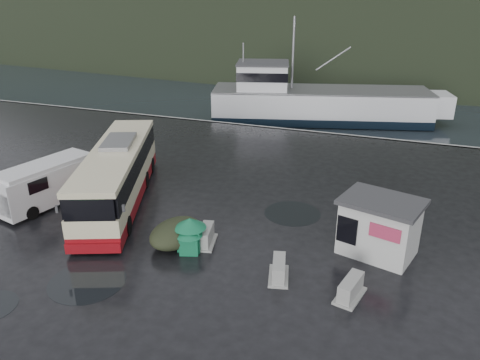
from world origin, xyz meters
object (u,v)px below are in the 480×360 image
(dome_tent, at_px, (177,244))
(jersey_barrier_a, at_px, (206,243))
(ticket_kiosk, at_px, (376,252))
(coach_bus, at_px, (121,201))
(waste_bin_left, at_px, (190,252))
(waste_bin_right, at_px, (191,247))
(jersey_barrier_c, at_px, (350,297))
(jersey_barrier_b, at_px, (278,277))
(fishing_trawler, at_px, (320,108))
(white_van, at_px, (51,203))

(dome_tent, height_order, jersey_barrier_a, dome_tent)
(ticket_kiosk, relative_size, jersey_barrier_a, 2.05)
(dome_tent, bearing_deg, coach_bus, 148.32)
(waste_bin_left, bearing_deg, coach_bus, 149.13)
(waste_bin_right, xyz_separation_m, ticket_kiosk, (8.64, 2.58, 0.00))
(coach_bus, bearing_deg, dome_tent, -53.41)
(jersey_barrier_a, relative_size, jersey_barrier_c, 1.00)
(dome_tent, height_order, jersey_barrier_b, dome_tent)
(jersey_barrier_b, xyz_separation_m, fishing_trawler, (-4.17, 31.38, 0.00))
(coach_bus, xyz_separation_m, fishing_trawler, (6.86, 26.92, 0.00))
(jersey_barrier_b, xyz_separation_m, jersey_barrier_c, (3.15, -0.36, 0.00))
(dome_tent, xyz_separation_m, jersey_barrier_a, (1.38, 0.51, 0.00))
(jersey_barrier_a, distance_m, jersey_barrier_b, 4.50)
(waste_bin_left, height_order, jersey_barrier_a, waste_bin_left)
(coach_bus, distance_m, jersey_barrier_c, 14.97)
(dome_tent, relative_size, fishing_trawler, 0.12)
(ticket_kiosk, distance_m, fishing_trawler, 28.92)
(fishing_trawler, bearing_deg, jersey_barrier_a, -105.04)
(dome_tent, distance_m, fishing_trawler, 30.31)
(ticket_kiosk, distance_m, jersey_barrier_a, 8.32)
(white_van, distance_m, jersey_barrier_b, 15.02)
(white_van, distance_m, jersey_barrier_c, 18.18)
(fishing_trawler, bearing_deg, white_van, -125.29)
(waste_bin_right, bearing_deg, white_van, 170.12)
(white_van, height_order, dome_tent, white_van)
(coach_bus, bearing_deg, jersey_barrier_b, -43.75)
(waste_bin_left, height_order, jersey_barrier_b, waste_bin_left)
(white_van, distance_m, dome_tent, 9.33)
(jersey_barrier_b, bearing_deg, white_van, 169.36)
(coach_bus, relative_size, jersey_barrier_c, 7.13)
(coach_bus, bearing_deg, jersey_barrier_a, -44.35)
(white_van, relative_size, fishing_trawler, 0.23)
(coach_bus, bearing_deg, white_van, -177.39)
(white_van, height_order, jersey_barrier_c, white_van)
(coach_bus, distance_m, dome_tent, 6.40)
(jersey_barrier_b, distance_m, fishing_trawler, 31.66)
(white_van, xyz_separation_m, jersey_barrier_a, (10.56, -1.16, 0.00))
(waste_bin_right, relative_size, jersey_barrier_a, 0.91)
(waste_bin_left, bearing_deg, jersey_barrier_a, 66.50)
(waste_bin_left, bearing_deg, fishing_trawler, 89.15)
(waste_bin_left, relative_size, dome_tent, 0.42)
(waste_bin_left, relative_size, waste_bin_right, 0.81)
(coach_bus, xyz_separation_m, white_van, (-3.73, -1.69, 0.00))
(fishing_trawler, bearing_deg, ticket_kiosk, -88.81)
(jersey_barrier_b, bearing_deg, jersey_barrier_a, 158.97)
(white_van, bearing_deg, waste_bin_left, 1.55)
(white_van, height_order, jersey_barrier_a, white_van)
(waste_bin_left, relative_size, ticket_kiosk, 0.36)
(coach_bus, bearing_deg, waste_bin_left, -52.59)
(coach_bus, xyz_separation_m, jersey_barrier_c, (14.18, -4.82, 0.00))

